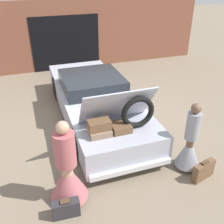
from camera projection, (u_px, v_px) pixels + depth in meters
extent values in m
plane|color=#7F705B|center=(96.00, 117.00, 7.75)|extent=(40.00, 40.00, 0.00)
cube|color=brown|center=(65.00, 36.00, 10.75)|extent=(12.00, 0.12, 2.80)
cube|color=black|center=(66.00, 43.00, 10.84)|extent=(2.80, 0.02, 2.20)
cube|color=#B2B7C6|center=(95.00, 102.00, 7.50)|extent=(1.89, 5.32, 0.64)
cube|color=#1E2328|center=(92.00, 82.00, 7.52)|extent=(1.67, 1.70, 0.38)
cylinder|color=black|center=(57.00, 88.00, 8.68)|extent=(0.18, 0.75, 0.75)
cylinder|color=black|center=(107.00, 81.00, 9.17)|extent=(0.18, 0.75, 0.75)
cylinder|color=black|center=(78.00, 143.00, 6.00)|extent=(0.18, 0.75, 0.75)
cylinder|color=black|center=(147.00, 130.00, 6.50)|extent=(0.18, 0.75, 0.75)
cube|color=silver|center=(131.00, 169.00, 5.39)|extent=(1.80, 0.10, 0.12)
cube|color=#B2B7C6|center=(117.00, 106.00, 5.66)|extent=(1.61, 0.65, 0.94)
cube|color=#8C7259|center=(99.00, 132.00, 5.50)|extent=(0.46, 0.40, 0.14)
cube|color=brown|center=(121.00, 127.00, 5.63)|extent=(0.41, 0.40, 0.16)
cube|color=brown|center=(99.00, 125.00, 5.42)|extent=(0.47, 0.28, 0.20)
torus|color=black|center=(138.00, 112.00, 5.59)|extent=(0.75, 0.12, 0.75)
cylinder|color=tan|center=(68.00, 182.00, 4.87)|extent=(0.21, 0.21, 0.84)
cone|color=#B25B60|center=(68.00, 180.00, 4.85)|extent=(0.72, 0.72, 0.76)
cylinder|color=#B25B60|center=(65.00, 150.00, 4.50)|extent=(0.38, 0.38, 0.67)
sphere|color=tan|center=(62.00, 128.00, 4.28)|extent=(0.23, 0.23, 0.23)
cylinder|color=brown|center=(188.00, 153.00, 5.68)|extent=(0.16, 0.16, 0.77)
cone|color=#9399A3|center=(188.00, 151.00, 5.66)|extent=(0.54, 0.54, 0.70)
cylinder|color=#9399A3|center=(193.00, 126.00, 5.34)|extent=(0.28, 0.28, 0.61)
sphere|color=brown|center=(196.00, 108.00, 5.13)|extent=(0.21, 0.21, 0.21)
cube|color=#2D2D33|center=(66.00, 209.00, 4.65)|extent=(0.50, 0.21, 0.33)
cube|color=#4C3823|center=(65.00, 201.00, 4.56)|extent=(0.18, 0.12, 0.02)
cube|color=brown|center=(204.00, 170.00, 5.46)|extent=(0.56, 0.28, 0.40)
cube|color=#4C3823|center=(205.00, 162.00, 5.35)|extent=(0.21, 0.13, 0.02)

